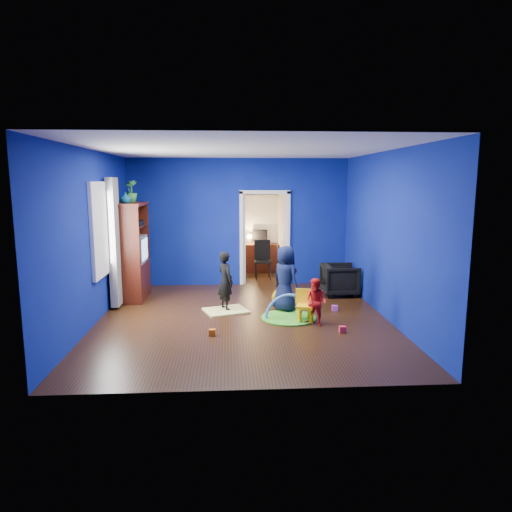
{
  "coord_description": "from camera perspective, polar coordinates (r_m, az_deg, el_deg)",
  "views": [
    {
      "loc": [
        -0.25,
        -7.69,
        2.37
      ],
      "look_at": [
        0.25,
        0.4,
        1.05
      ],
      "focal_mm": 32.0,
      "sensor_mm": 36.0,
      "label": 1
    }
  ],
  "objects": [
    {
      "name": "toy_3",
      "position": [
        9.03,
        5.66,
        -5.66
      ],
      "size": [
        0.11,
        0.11,
        0.11
      ],
      "primitive_type": "sphere",
      "color": "green",
      "rests_on": "floor"
    },
    {
      "name": "hopper_ball",
      "position": [
        8.75,
        3.12,
        -5.27
      ],
      "size": [
        0.36,
        0.36,
        0.36
      ],
      "primitive_type": "sphere",
      "color": "yellow",
      "rests_on": "floor"
    },
    {
      "name": "kid_chair",
      "position": [
        7.87,
        6.12,
        -6.42
      ],
      "size": [
        0.35,
        0.35,
        0.5
      ],
      "primitive_type": "cube",
      "rotation": [
        0.0,
        0.0,
        -0.27
      ],
      "color": "yellow",
      "rests_on": "floor"
    },
    {
      "name": "toy_0",
      "position": [
        7.48,
        10.75,
        -8.99
      ],
      "size": [
        0.1,
        0.08,
        0.1
      ],
      "primitive_type": "cube",
      "color": "#F7293F",
      "rests_on": "floor"
    },
    {
      "name": "wall_front",
      "position": [
        5.03,
        -0.67,
        -1.31
      ],
      "size": [
        5.0,
        0.02,
        2.9
      ],
      "primitive_type": "cube",
      "color": "navy",
      "rests_on": "floor"
    },
    {
      "name": "armchair",
      "position": [
        9.79,
        10.44,
        -2.93
      ],
      "size": [
        0.73,
        0.71,
        0.66
      ],
      "primitive_type": "imported",
      "rotation": [
        0.0,
        0.0,
        1.58
      ],
      "color": "black",
      "rests_on": "floor"
    },
    {
      "name": "toddler_red",
      "position": [
        7.67,
        7.49,
        -5.73
      ],
      "size": [
        0.49,
        0.47,
        0.79
      ],
      "primitive_type": "imported",
      "rotation": [
        0.0,
        0.0,
        -0.62
      ],
      "color": "red",
      "rests_on": "floor"
    },
    {
      "name": "floor",
      "position": [
        8.05,
        -1.64,
        -7.88
      ],
      "size": [
        5.0,
        5.5,
        0.01
      ],
      "primitive_type": "cube",
      "color": "black",
      "rests_on": "ground"
    },
    {
      "name": "folding_chair",
      "position": [
        11.18,
        0.86,
        -0.58
      ],
      "size": [
        0.4,
        0.4,
        0.92
      ],
      "primitive_type": "cube",
      "color": "black",
      "rests_on": "floor"
    },
    {
      "name": "vase",
      "position": [
        9.19,
        -16.0,
        7.02
      ],
      "size": [
        0.26,
        0.26,
        0.22
      ],
      "primitive_type": "imported",
      "rotation": [
        0.0,
        0.0,
        -0.33
      ],
      "color": "#0D596C",
      "rests_on": "tv_armoire"
    },
    {
      "name": "book_shelf",
      "position": [
        12.09,
        0.49,
        7.6
      ],
      "size": [
        0.88,
        0.24,
        0.04
      ],
      "primitive_type": "cube",
      "color": "white",
      "rests_on": "study_desk"
    },
    {
      "name": "play_mat",
      "position": [
        8.1,
        4.09,
        -7.68
      ],
      "size": [
        0.96,
        0.96,
        0.03
      ],
      "primitive_type": "cylinder",
      "color": "green",
      "rests_on": "floor"
    },
    {
      "name": "tv_armoire",
      "position": [
        9.58,
        -15.33,
        0.58
      ],
      "size": [
        0.58,
        1.14,
        1.96
      ],
      "primitive_type": "cube",
      "color": "#391309",
      "rests_on": "floor"
    },
    {
      "name": "wall_left",
      "position": [
        8.06,
        -19.75,
        2.15
      ],
      "size": [
        0.02,
        5.5,
        2.9
      ],
      "primitive_type": "cube",
      "color": "navy",
      "rests_on": "floor"
    },
    {
      "name": "study_desk",
      "position": [
        12.14,
        0.51,
        -0.2
      ],
      "size": [
        0.88,
        0.44,
        0.75
      ],
      "primitive_type": "cube",
      "color": "#3D140A",
      "rests_on": "floor"
    },
    {
      "name": "toy_2",
      "position": [
        7.24,
        -5.49,
        -9.49
      ],
      "size": [
        0.1,
        0.08,
        0.1
      ],
      "primitive_type": "cube",
      "color": "orange",
      "rests_on": "floor"
    },
    {
      "name": "alcove",
      "position": [
        11.4,
        0.75,
        3.62
      ],
      "size": [
        1.0,
        1.75,
        2.5
      ],
      "primitive_type": null,
      "color": "silver",
      "rests_on": "floor"
    },
    {
      "name": "potted_plant",
      "position": [
        9.69,
        -15.37,
        7.82
      ],
      "size": [
        0.31,
        0.31,
        0.45
      ],
      "primitive_type": "imported",
      "rotation": [
        0.0,
        0.0,
        -0.31
      ],
      "color": "#338C36",
      "rests_on": "tv_armoire"
    },
    {
      "name": "child_navy",
      "position": [
        8.41,
        3.68,
        -2.85
      ],
      "size": [
        0.67,
        0.71,
        1.22
      ],
      "primitive_type": "imported",
      "rotation": [
        0.0,
        0.0,
        2.22
      ],
      "color": "#0E1235",
      "rests_on": "floor"
    },
    {
      "name": "child_black",
      "position": [
        8.48,
        -3.83,
        -3.14
      ],
      "size": [
        0.43,
        0.48,
        1.1
      ],
      "primitive_type": "imported",
      "rotation": [
        0.0,
        0.0,
        2.07
      ],
      "color": "black",
      "rests_on": "floor"
    },
    {
      "name": "toy_arch",
      "position": [
        8.1,
        4.09,
        -7.64
      ],
      "size": [
        0.86,
        0.17,
        0.86
      ],
      "primitive_type": "torus",
      "rotation": [
        1.57,
        0.0,
        0.14
      ],
      "color": "#3F8CD8",
      "rests_on": "floor"
    },
    {
      "name": "toy_1",
      "position": [
        9.35,
        7.72,
        -5.17
      ],
      "size": [
        0.11,
        0.11,
        0.11
      ],
      "primitive_type": "sphere",
      "color": "#227DC3",
      "rests_on": "floor"
    },
    {
      "name": "wall_back",
      "position": [
        10.48,
        -2.18,
        4.21
      ],
      "size": [
        5.0,
        0.02,
        2.9
      ],
      "primitive_type": "cube",
      "color": "navy",
      "rests_on": "floor"
    },
    {
      "name": "window_left",
      "position": [
        8.38,
        -19.03,
        3.13
      ],
      "size": [
        0.03,
        0.95,
        1.55
      ],
      "primitive_type": "cube",
      "color": "white",
      "rests_on": "wall_left"
    },
    {
      "name": "ceiling",
      "position": [
        7.71,
        -1.74,
        13.19
      ],
      "size": [
        5.0,
        5.5,
        0.01
      ],
      "primitive_type": "cube",
      "color": "white",
      "rests_on": "wall_back"
    },
    {
      "name": "doorway",
      "position": [
        10.55,
        1.1,
        2.07
      ],
      "size": [
        1.16,
        0.1,
        2.1
      ],
      "primitive_type": "cube",
      "color": "white",
      "rests_on": "floor"
    },
    {
      "name": "crt_tv",
      "position": [
        9.56,
        -15.11,
        0.82
      ],
      "size": [
        0.46,
        0.7,
        0.54
      ],
      "primitive_type": "cube",
      "color": "silver",
      "rests_on": "tv_armoire"
    },
    {
      "name": "toy_4",
      "position": [
        8.66,
        9.8,
        -6.43
      ],
      "size": [
        0.1,
        0.08,
        0.1
      ],
      "primitive_type": "cube",
      "color": "#DB52DA",
      "rests_on": "floor"
    },
    {
      "name": "yellow_blanket",
      "position": [
        8.52,
        -3.79,
        -6.82
      ],
      "size": [
        0.91,
        0.82,
        0.03
      ],
      "primitive_type": "cube",
      "rotation": [
        0.0,
        0.0,
        0.35
      ],
      "color": "#F2E07A",
      "rests_on": "floor"
    },
    {
      "name": "curtain",
      "position": [
        8.92,
        -17.29,
        1.62
      ],
      "size": [
        0.14,
        0.42,
        2.4
      ],
      "primitive_type": "cube",
      "color": "slate",
      "rests_on": "floor"
    },
    {
      "name": "desk_lamp",
      "position": [
        12.1,
        -0.83,
        2.42
      ],
      "size": [
        0.14,
        0.14,
        0.14
      ],
      "primitive_type": "sphere",
      "color": "#FFD88C",
      "rests_on": "study_desk"
    },
    {
      "name": "wall_right",
      "position": [
        8.21,
        16.04,
        2.46
      ],
      "size": [
        0.02,
        5.5,
        2.9
      ],
      "primitive_type": "cube",
      "color": "navy",
      "rests_on": "floor"
    },
    {
      "name": "desk_monitor",
      "position": [
        12.18,
        0.48,
        2.56
      ],
      "size": [
        0.4,
        0.05,
        0.32
      ],
      "primitive_type": "cube",
      "color": "black",
      "rests_on": "study_desk"
    }
  ]
}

